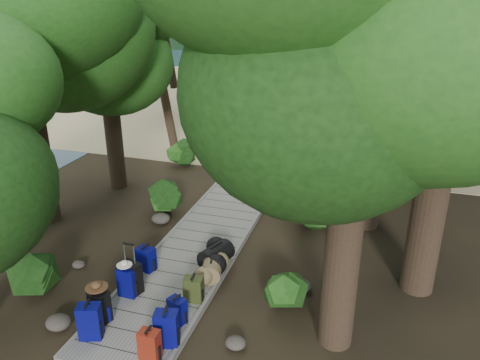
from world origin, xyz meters
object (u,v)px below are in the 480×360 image
(duffel_right_black, at_px, (216,255))
(sun_lounger, at_px, (347,139))
(suitcase_on_boardwalk, at_px, (132,277))
(lone_suitcase_on_sand, at_px, (285,141))
(backpack_right_d, at_px, (193,288))
(duffel_right_khaki, at_px, (212,269))
(kayak, at_px, (227,123))
(backpack_right_b, at_px, (167,327))
(backpack_left_a, at_px, (90,320))
(backpack_left_c, at_px, (128,280))
(backpack_right_a, at_px, (150,343))
(backpack_left_b, at_px, (99,304))
(backpack_left_d, at_px, (146,258))
(backpack_right_c, at_px, (177,309))

(duffel_right_black, xyz_separation_m, sun_lounger, (2.05, 10.41, -0.07))
(suitcase_on_boardwalk, height_order, lone_suitcase_on_sand, suitcase_on_boardwalk)
(backpack_right_d, relative_size, lone_suitcase_on_sand, 0.95)
(duffel_right_khaki, xyz_separation_m, lone_suitcase_on_sand, (-0.42, 9.81, -0.02))
(kayak, relative_size, sun_lounger, 1.65)
(sun_lounger, bearing_deg, backpack_right_b, -123.23)
(backpack_left_a, distance_m, kayak, 14.86)
(backpack_right_b, xyz_separation_m, lone_suitcase_on_sand, (-0.39, 12.02, -0.17))
(backpack_left_c, bearing_deg, backpack_left_a, -88.11)
(backpack_left_a, relative_size, backpack_right_d, 1.32)
(backpack_right_a, distance_m, duffel_right_khaki, 2.63)
(backpack_right_a, height_order, lone_suitcase_on_sand, backpack_right_a)
(backpack_left_b, relative_size, backpack_left_d, 1.19)
(backpack_right_b, bearing_deg, kayak, 90.91)
(backpack_left_a, bearing_deg, backpack_left_d, 73.39)
(backpack_left_a, relative_size, sun_lounger, 0.45)
(duffel_right_black, height_order, kayak, duffel_right_black)
(backpack_left_c, bearing_deg, lone_suitcase_on_sand, 86.87)
(backpack_right_c, bearing_deg, suitcase_on_boardwalk, 177.16)
(backpack_left_d, bearing_deg, backpack_right_d, -12.09)
(backpack_left_d, xyz_separation_m, suitcase_on_boardwalk, (0.10, -0.83, 0.04))
(backpack_left_d, distance_m, duffel_right_khaki, 1.54)
(backpack_right_c, bearing_deg, duffel_right_khaki, 108.99)
(sun_lounger, bearing_deg, lone_suitcase_on_sand, -179.48)
(backpack_left_a, bearing_deg, sun_lounger, 56.95)
(suitcase_on_boardwalk, bearing_deg, backpack_right_a, -33.83)
(backpack_left_a, relative_size, kayak, 0.27)
(backpack_left_a, bearing_deg, backpack_right_b, -9.25)
(kayak, bearing_deg, backpack_left_d, -84.12)
(sun_lounger, bearing_deg, backpack_left_b, -129.80)
(duffel_right_black, bearing_deg, backpack_left_b, -100.26)
(backpack_left_c, bearing_deg, backpack_right_d, 11.80)
(backpack_right_b, relative_size, suitcase_on_boardwalk, 1.09)
(backpack_right_d, bearing_deg, backpack_right_a, -99.49)
(backpack_left_b, bearing_deg, backpack_right_d, 57.86)
(lone_suitcase_on_sand, bearing_deg, backpack_right_b, -69.90)
(duffel_right_khaki, distance_m, suitcase_on_boardwalk, 1.73)
(backpack_left_b, height_order, backpack_right_c, backpack_left_b)
(suitcase_on_boardwalk, distance_m, sun_lounger, 12.36)
(backpack_right_a, relative_size, kayak, 0.22)
(backpack_left_c, distance_m, duffel_right_khaki, 1.82)
(backpack_left_d, bearing_deg, backpack_right_b, -39.47)
(backpack_left_d, height_order, kayak, backpack_left_d)
(backpack_left_b, bearing_deg, backpack_right_a, -3.86)
(backpack_right_b, distance_m, kayak, 14.91)
(backpack_right_a, xyz_separation_m, backpack_right_c, (0.05, 1.02, -0.02))
(backpack_left_a, height_order, suitcase_on_boardwalk, backpack_left_a)
(backpack_left_b, bearing_deg, backpack_right_c, 35.80)
(backpack_right_b, bearing_deg, backpack_left_a, 176.09)
(backpack_left_b, height_order, backpack_right_a, backpack_left_b)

